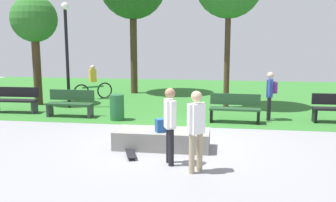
{
  "coord_description": "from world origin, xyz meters",
  "views": [
    {
      "loc": [
        1.24,
        -9.6,
        2.76
      ],
      "look_at": [
        -0.23,
        0.36,
        1.01
      ],
      "focal_mm": 40.4,
      "sensor_mm": 36.0,
      "label": 1
    }
  ],
  "objects": [
    {
      "name": "ground_plane",
      "position": [
        0.0,
        0.0,
        0.0
      ],
      "size": [
        28.0,
        28.0,
        0.0
      ],
      "primitive_type": "plane",
      "color": "gray"
    },
    {
      "name": "lamp_post",
      "position": [
        -4.64,
        4.09,
        2.43
      ],
      "size": [
        0.28,
        0.28,
        3.97
      ],
      "color": "black",
      "rests_on": "ground_plane"
    },
    {
      "name": "park_bench_near_path",
      "position": [
        1.63,
        2.45,
        0.48
      ],
      "size": [
        1.62,
        0.53,
        0.91
      ],
      "color": "#1E4223",
      "rests_on": "ground_plane"
    },
    {
      "name": "skateboard_by_ledge",
      "position": [
        -0.85,
        -1.39,
        0.06
      ],
      "size": [
        0.46,
        0.82,
        0.08
      ],
      "color": "black",
      "rests_on": "ground_plane"
    },
    {
      "name": "park_bench_far_left",
      "position": [
        -6.17,
        2.9,
        0.48
      ],
      "size": [
        1.61,
        0.52,
        0.91
      ],
      "color": "black",
      "rests_on": "ground_plane"
    },
    {
      "name": "grass_lawn",
      "position": [
        0.0,
        7.81,
        0.0
      ],
      "size": [
        26.6,
        12.39,
        0.01
      ],
      "primitive_type": "cube",
      "color": "#2D6B28",
      "rests_on": "ground_plane"
    },
    {
      "name": "park_bench_near_lamppost",
      "position": [
        -3.94,
        2.55,
        0.48
      ],
      "size": [
        1.6,
        0.48,
        0.91
      ],
      "color": "#1E4223",
      "rests_on": "ground_plane"
    },
    {
      "name": "skater_watching",
      "position": [
        0.14,
        -1.82,
        0.97
      ],
      "size": [
        0.3,
        0.41,
        1.67
      ],
      "color": "black",
      "rests_on": "ground_plane"
    },
    {
      "name": "skater_performing_trick",
      "position": [
        0.72,
        -2.22,
        0.98
      ],
      "size": [
        0.36,
        0.37,
        1.68
      ],
      "color": "tan",
      "rests_on": "ground_plane"
    },
    {
      "name": "trash_bin",
      "position": [
        -2.2,
        2.23,
        0.43
      ],
      "size": [
        0.46,
        0.46,
        0.85
      ],
      "primitive_type": "cylinder",
      "color": "#1E592D",
      "rests_on": "ground_plane"
    },
    {
      "name": "backpack_on_ledge",
      "position": [
        -0.21,
        -0.82,
        0.62
      ],
      "size": [
        0.34,
        0.31,
        0.32
      ],
      "primitive_type": "cube",
      "rotation": [
        0.0,
        0.0,
        3.65
      ],
      "color": "#1E4C8C",
      "rests_on": "concrete_ledge"
    },
    {
      "name": "concrete_ledge",
      "position": [
        -0.23,
        -0.66,
        0.23
      ],
      "size": [
        2.34,
        0.91,
        0.46
      ],
      "primitive_type": "cube",
      "color": "gray",
      "rests_on": "ground_plane"
    },
    {
      "name": "cyclist_on_bicycle",
      "position": [
        -4.41,
        6.19,
        0.63
      ],
      "size": [
        1.38,
        1.28,
        1.52
      ],
      "color": "black",
      "rests_on": "ground_plane"
    },
    {
      "name": "tree_broad_elm",
      "position": [
        -6.13,
        4.53,
        3.31
      ],
      "size": [
        1.81,
        1.81,
        4.31
      ],
      "color": "#42301E",
      "rests_on": "grass_lawn"
    },
    {
      "name": "pedestrian_with_backpack",
      "position": [
        2.78,
        2.96,
        0.95
      ],
      "size": [
        0.38,
        0.43,
        1.59
      ],
      "color": "black",
      "rests_on": "ground_plane"
    }
  ]
}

